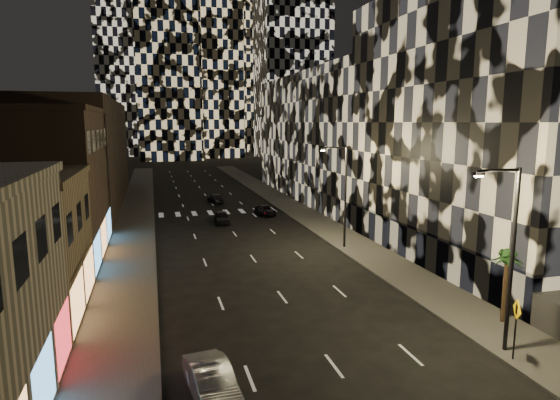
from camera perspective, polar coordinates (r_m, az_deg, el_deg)
sidewalk_left at (r=58.93m, az=-17.21°, el=-1.85°), size 4.00×120.00×0.15m
sidewalk_right at (r=61.50m, az=1.74°, el=-0.96°), size 4.00×120.00×0.15m
curb_left at (r=58.88m, az=-15.17°, el=-1.76°), size 0.20×120.00×0.15m
curb_right at (r=60.93m, az=-0.15°, el=-1.06°), size 0.20×120.00×0.15m
retail_brown at (r=42.66m, az=-27.69°, el=1.36°), size 10.00×15.00×12.00m
retail_filler_left at (r=68.58m, az=-23.12°, el=5.20°), size 10.00×40.00×14.00m
midrise_right at (r=42.61m, az=25.64°, el=8.27°), size 16.00×25.00×22.00m
midrise_base at (r=39.26m, az=16.06°, el=-5.23°), size 0.60×25.00×3.00m
midrise_filler_right at (r=70.55m, az=7.94°, el=7.59°), size 16.00×40.00×18.00m
streetlight_near at (r=24.73m, az=26.11°, el=-5.23°), size 2.55×0.25×9.00m
streetlight_far at (r=41.53m, az=7.69°, el=1.27°), size 2.55×0.25×9.00m
car_silver_parked at (r=20.59m, az=-8.27°, el=-21.21°), size 2.15×4.67×1.48m
car_dark_midlane at (r=52.75m, az=-7.10°, el=-2.12°), size 1.82×4.07×1.36m
car_dark_oncoming at (r=66.50m, az=-7.84°, el=0.22°), size 2.04×4.39×1.24m
car_dark_rightlane at (r=57.07m, az=-1.79°, el=-1.28°), size 2.07×4.19×1.14m
ped_sign at (r=25.02m, az=26.85°, el=-12.74°), size 0.45×0.92×2.97m
palm_tree at (r=28.84m, az=25.95°, el=-6.88°), size 2.09×2.11×4.14m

